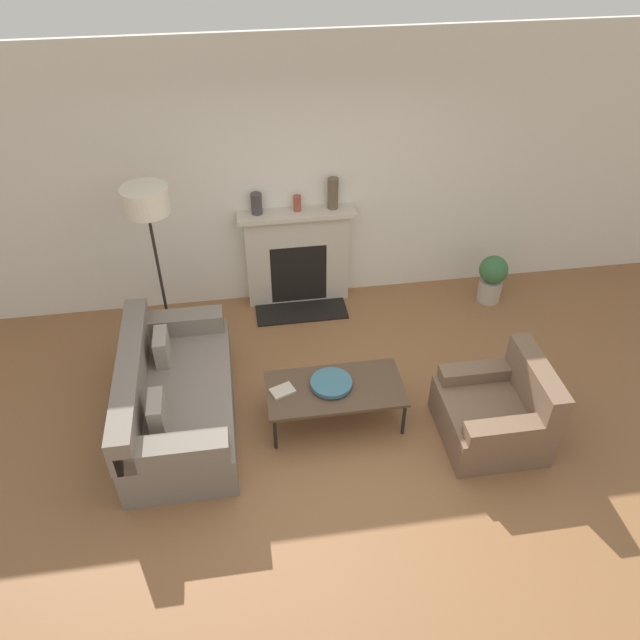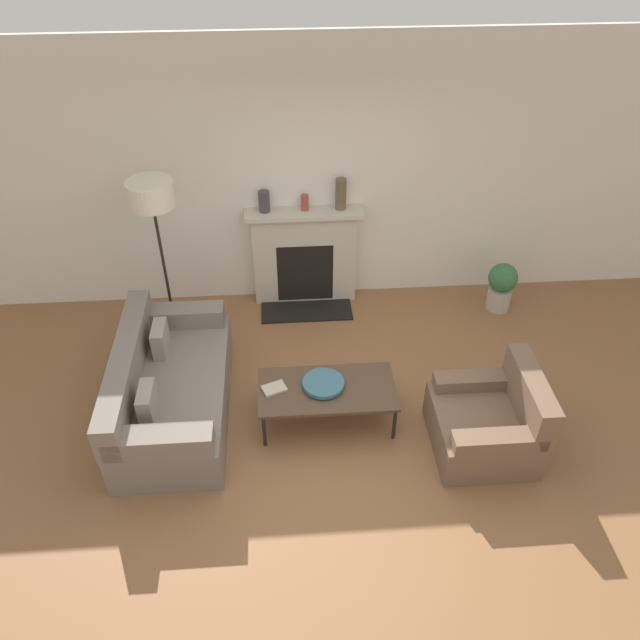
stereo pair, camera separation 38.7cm
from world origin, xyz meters
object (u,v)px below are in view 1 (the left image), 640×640
Objects in this scene: bowl at (331,383)px; mantel_vase_center_right at (333,193)px; fireplace at (298,258)px; potted_plant at (492,277)px; mantel_vase_center_left at (297,203)px; floor_lamp at (148,215)px; mantel_vase_left at (257,204)px; couch at (174,398)px; armchair_near at (498,412)px; book at (283,391)px; coffee_table at (335,390)px.

bowl is 2.13m from mantel_vase_center_right.
fireplace is 2.19× the size of potted_plant.
mantel_vase_center_left is 2.38m from potted_plant.
floor_lamp reaches higher than mantel_vase_left.
couch reaches higher than potted_plant.
fireplace is 1.90m from bowl.
mantel_vase_center_right is at bearing -155.10° from armchair_near.
book is at bearing -148.62° from potted_plant.
armchair_near is at bearing -57.95° from mantel_vase_center_left.
bowl is at bearing -99.68° from mantel_vase_center_right.
floor_lamp is at bearing -176.61° from potted_plant.
armchair_near reaches higher than coffee_table.
mantel_vase_center_left reaches higher than coffee_table.
mantel_vase_left is 0.67× the size of mantel_vase_center_right.
mantel_vase_left is at bearing -141.07° from armchair_near.
armchair_near is 2.92m from mantel_vase_center_left.
armchair_near is at bearing -101.87° from couch.
mantel_vase_center_right is at bearing 168.51° from potted_plant.
bowl is (0.07, -1.89, -0.13)m from fireplace.
armchair_near is at bearing -31.20° from floor_lamp.
mantel_vase_center_left reaches higher than armchair_near.
fireplace is 0.70× the size of floor_lamp.
mantel_vase_center_left is at bearing 47.59° from fireplace.
fireplace is at bearing -147.56° from armchair_near.
fireplace is 1.02× the size of coffee_table.
fireplace reaches higher than book.
fireplace is at bearing 92.01° from bowl.
fireplace is 1.95m from book.
mantel_vase_center_right reaches higher than mantel_vase_center_left.
couch is 1.42m from bowl.
floor_lamp is (-1.06, 1.34, 1.11)m from book.
floor_lamp is 10.55× the size of mantel_vase_center_left.
coffee_table is 7.23× the size of mantel_vase_center_left.
mantel_vase_left is at bearing 178.00° from fireplace.
book is 2.25m from mantel_vase_center_right.
armchair_near is 5.14× the size of mantel_vase_center_left.
armchair_near is at bearing -34.07° from book.
couch is at bearing -134.73° from mantel_vase_center_right.
couch reaches higher than book.
fireplace is 0.68× the size of couch.
armchair_near is 2.10m from potted_plant.
bowl is at bearing -19.83° from book.
couch is 5.45× the size of mantel_vase_center_right.
floor_lamp is 1.20m from mantel_vase_left.
bowl is 0.44m from book.
floor_lamp reaches higher than fireplace.
mantel_vase_left is at bearing 69.97° from book.
floor_lamp is at bearing -150.54° from mantel_vase_left.
book is at bearing -100.00° from couch.
bowl is 0.65× the size of potted_plant.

